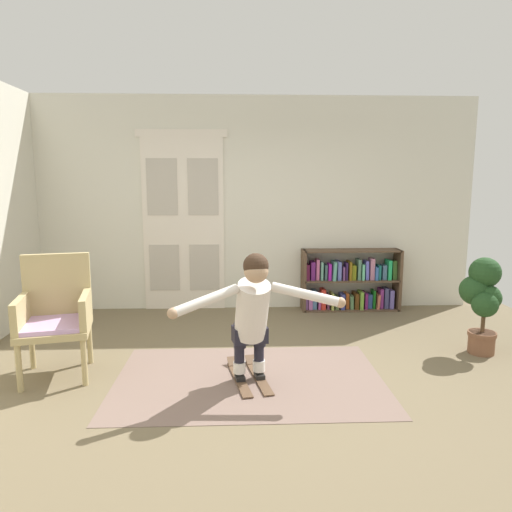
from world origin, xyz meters
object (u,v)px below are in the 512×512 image
Objects in this scene: bookshelf at (350,283)px; skis_pair at (249,376)px; wicker_chair at (55,313)px; person_skier at (253,309)px; potted_plant at (483,297)px.

bookshelf is 1.65× the size of skis_pair.
skis_pair is at bearing -6.09° from wicker_chair.
skis_pair is (-1.46, -2.23, -0.35)m from bookshelf.
skis_pair is at bearing -123.23° from bookshelf.
person_skier is (-1.42, -2.40, 0.33)m from bookshelf.
wicker_chair is at bearing -147.66° from bookshelf.
potted_plant reaches higher than bookshelf.
wicker_chair is 4.21m from potted_plant.
person_skier is (1.79, -0.36, 0.12)m from wicker_chair.
skis_pair is (1.76, -0.19, -0.56)m from wicker_chair.
skis_pair is at bearing -167.00° from potted_plant.
wicker_chair reaches higher than potted_plant.
potted_plant is 2.51m from person_skier.
bookshelf is 1.23× the size of wicker_chair.
potted_plant is 1.22× the size of skis_pair.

